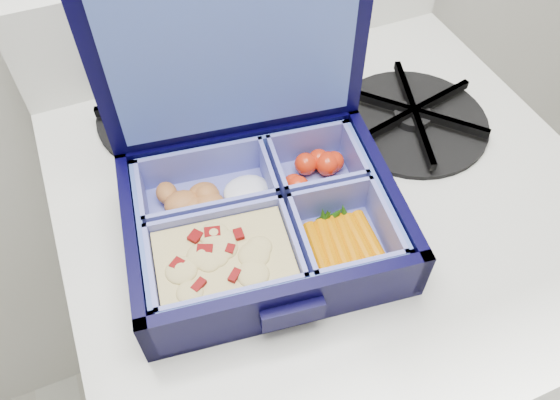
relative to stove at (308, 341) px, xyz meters
name	(u,v)px	position (x,y,z in m)	size (l,w,h in m)	color
stove	(308,341)	(0.00, 0.00, 0.00)	(0.57, 0.57, 0.85)	silver
bento_box	(263,221)	(-0.09, -0.05, 0.46)	(0.25, 0.20, 0.06)	black
burner_grate	(413,115)	(0.13, 0.04, 0.44)	(0.18, 0.18, 0.03)	black
burner_grate_rear	(172,109)	(-0.12, 0.16, 0.44)	(0.18, 0.18, 0.02)	black
fork	(269,121)	(-0.02, 0.10, 0.43)	(0.02, 0.18, 0.01)	#A9A9A9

